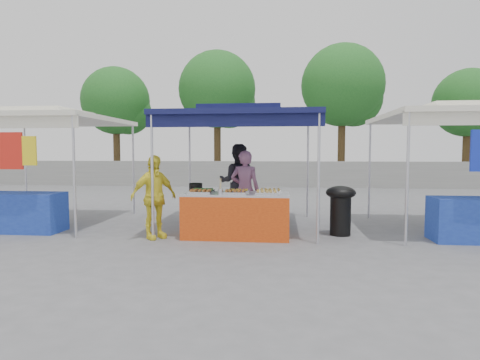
# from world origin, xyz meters

# --- Properties ---
(ground_plane) EXTENTS (80.00, 80.00, 0.00)m
(ground_plane) POSITION_xyz_m (0.00, 0.00, 0.00)
(ground_plane) COLOR slate
(back_wall) EXTENTS (40.00, 0.25, 1.20)m
(back_wall) POSITION_xyz_m (0.00, 11.00, 0.60)
(back_wall) COLOR gray
(back_wall) RESTS_ON ground_plane
(main_canopy) EXTENTS (3.20, 3.20, 2.57)m
(main_canopy) POSITION_xyz_m (0.00, 0.97, 2.37)
(main_canopy) COLOR silver
(main_canopy) RESTS_ON ground_plane
(neighbor_stall_left) EXTENTS (3.20, 3.20, 2.57)m
(neighbor_stall_left) POSITION_xyz_m (-4.50, 0.57, 1.60)
(neighbor_stall_left) COLOR silver
(neighbor_stall_left) RESTS_ON ground_plane
(neighbor_stall_right) EXTENTS (3.20, 3.20, 2.57)m
(neighbor_stall_right) POSITION_xyz_m (4.50, 0.57, 1.60)
(neighbor_stall_right) COLOR silver
(neighbor_stall_right) RESTS_ON ground_plane
(tree_0) EXTENTS (3.61, 3.57, 6.14)m
(tree_0) POSITION_xyz_m (-7.84, 13.22, 4.20)
(tree_0) COLOR #48351C
(tree_0) RESTS_ON ground_plane
(tree_1) EXTENTS (4.02, 4.02, 6.90)m
(tree_1) POSITION_xyz_m (-2.39, 13.43, 4.72)
(tree_1) COLOR #48351C
(tree_1) RESTS_ON ground_plane
(tree_2) EXTENTS (4.01, 4.01, 6.89)m
(tree_2) POSITION_xyz_m (3.92, 12.70, 4.71)
(tree_2) COLOR #48351C
(tree_2) RESTS_ON ground_plane
(tree_3) EXTENTS (3.38, 3.30, 5.67)m
(tree_3) POSITION_xyz_m (10.00, 13.17, 3.87)
(tree_3) COLOR #48351C
(tree_3) RESTS_ON ground_plane
(vendor_table) EXTENTS (2.00, 0.80, 0.85)m
(vendor_table) POSITION_xyz_m (0.00, -0.10, 0.43)
(vendor_table) COLOR #D94713
(vendor_table) RESTS_ON ground_plane
(food_tray_fl) EXTENTS (0.42, 0.30, 0.07)m
(food_tray_fl) POSITION_xyz_m (-0.65, -0.34, 0.88)
(food_tray_fl) COLOR silver
(food_tray_fl) RESTS_ON vendor_table
(food_tray_fm) EXTENTS (0.42, 0.30, 0.07)m
(food_tray_fm) POSITION_xyz_m (0.01, -0.34, 0.88)
(food_tray_fm) COLOR silver
(food_tray_fm) RESTS_ON vendor_table
(food_tray_fr) EXTENTS (0.42, 0.30, 0.07)m
(food_tray_fr) POSITION_xyz_m (0.59, -0.34, 0.88)
(food_tray_fr) COLOR silver
(food_tray_fr) RESTS_ON vendor_table
(food_tray_bl) EXTENTS (0.42, 0.30, 0.07)m
(food_tray_bl) POSITION_xyz_m (-0.66, -0.03, 0.88)
(food_tray_bl) COLOR silver
(food_tray_bl) RESTS_ON vendor_table
(food_tray_bm) EXTENTS (0.42, 0.30, 0.07)m
(food_tray_bm) POSITION_xyz_m (0.03, 0.00, 0.88)
(food_tray_bm) COLOR silver
(food_tray_bm) RESTS_ON vendor_table
(food_tray_br) EXTENTS (0.42, 0.30, 0.07)m
(food_tray_br) POSITION_xyz_m (0.64, -0.02, 0.88)
(food_tray_br) COLOR silver
(food_tray_br) RESTS_ON vendor_table
(cooking_pot) EXTENTS (0.27, 0.27, 0.16)m
(cooking_pot) POSITION_xyz_m (-0.86, 0.25, 0.93)
(cooking_pot) COLOR black
(cooking_pot) RESTS_ON vendor_table
(skewer_cup) EXTENTS (0.09, 0.09, 0.11)m
(skewer_cup) POSITION_xyz_m (-0.25, -0.39, 0.90)
(skewer_cup) COLOR silver
(skewer_cup) RESTS_ON vendor_table
(wok_burner) EXTENTS (0.58, 0.58, 0.98)m
(wok_burner) POSITION_xyz_m (2.01, 0.33, 0.58)
(wok_burner) COLOR black
(wok_burner) RESTS_ON ground_plane
(crate_left) EXTENTS (0.44, 0.31, 0.27)m
(crate_left) POSITION_xyz_m (-0.43, 0.64, 0.13)
(crate_left) COLOR #162EB6
(crate_left) RESTS_ON ground_plane
(crate_right) EXTENTS (0.48, 0.34, 0.29)m
(crate_right) POSITION_xyz_m (0.17, 0.65, 0.15)
(crate_right) COLOR #162EB6
(crate_right) RESTS_ON ground_plane
(crate_stacked) EXTENTS (0.48, 0.34, 0.29)m
(crate_stacked) POSITION_xyz_m (0.17, 0.65, 0.44)
(crate_stacked) COLOR #162EB6
(crate_stacked) RESTS_ON crate_right
(vendor_woman) EXTENTS (0.65, 0.46, 1.67)m
(vendor_woman) POSITION_xyz_m (0.10, 0.67, 0.83)
(vendor_woman) COLOR #9A6288
(vendor_woman) RESTS_ON ground_plane
(helper_man) EXTENTS (0.91, 0.72, 1.82)m
(helper_man) POSITION_xyz_m (-0.19, 1.86, 0.91)
(helper_man) COLOR black
(helper_man) RESTS_ON ground_plane
(customer_person) EXTENTS (0.92, 0.93, 1.57)m
(customer_person) POSITION_xyz_m (-1.53, -0.35, 0.79)
(customer_person) COLOR yellow
(customer_person) RESTS_ON ground_plane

